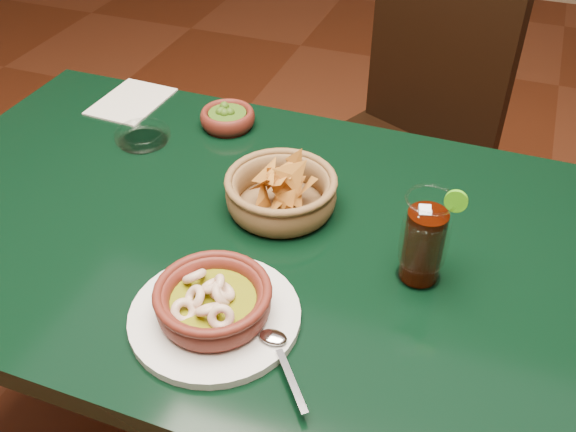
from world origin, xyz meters
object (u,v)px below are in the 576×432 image
(chip_basket, at_px, (281,192))
(cola_drink, at_px, (424,240))
(dining_table, at_px, (221,260))
(dining_chair, at_px, (400,144))
(shrimp_plate, at_px, (214,305))

(chip_basket, relative_size, cola_drink, 1.31)
(dining_table, distance_m, dining_chair, 0.74)
(shrimp_plate, bearing_deg, dining_chair, 84.32)
(dining_chair, relative_size, cola_drink, 5.44)
(dining_chair, relative_size, shrimp_plate, 3.08)
(dining_chair, bearing_deg, shrimp_plate, -95.68)
(dining_chair, distance_m, cola_drink, 0.80)
(dining_table, bearing_deg, dining_chair, 74.90)
(dining_table, relative_size, cola_drink, 6.84)
(dining_chair, bearing_deg, cola_drink, -76.93)
(shrimp_plate, bearing_deg, cola_drink, 36.65)
(dining_table, relative_size, chip_basket, 5.24)
(shrimp_plate, xyz_separation_m, chip_basket, (-0.00, 0.28, 0.00))
(dining_table, height_order, shrimp_plate, shrimp_plate)
(chip_basket, distance_m, cola_drink, 0.28)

